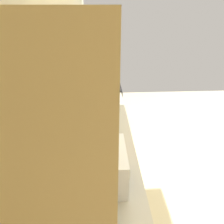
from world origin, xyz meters
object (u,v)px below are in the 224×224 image
at_px(oven_range, 104,107).
at_px(bowl, 109,107).
at_px(microwave, 102,166).
at_px(kettle, 113,143).

relative_size(oven_range, bowl, 8.48).
bearing_deg(bowl, microwave, 175.40).
bearing_deg(bowl, oven_range, 4.17).
relative_size(oven_range, kettle, 6.44).
relative_size(microwave, bowl, 3.43).
bearing_deg(microwave, kettle, -14.19).
bearing_deg(oven_range, microwave, 179.10).
bearing_deg(kettle, microwave, 165.81).
height_order(oven_range, microwave, microwave).
xyz_separation_m(oven_range, microwave, (-2.30, 0.04, 0.60)).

